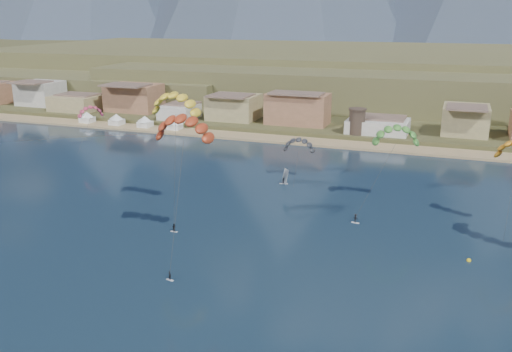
# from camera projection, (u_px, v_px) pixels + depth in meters

# --- Properties ---
(ground) EXTENTS (2400.00, 2400.00, 0.00)m
(ground) POSITION_uv_depth(u_px,v_px,m) (181.00, 299.00, 81.75)
(ground) COLOR black
(ground) RESTS_ON ground
(beach) EXTENTS (2200.00, 12.00, 0.90)m
(beach) POSITION_uv_depth(u_px,v_px,m) (336.00, 143.00, 177.02)
(beach) COLOR tan
(beach) RESTS_ON ground
(land) EXTENTS (2200.00, 900.00, 4.00)m
(land) POSITION_uv_depth(u_px,v_px,m) (428.00, 52.00, 585.42)
(land) COLOR brown
(land) RESTS_ON ground
(foothills) EXTENTS (940.00, 210.00, 18.00)m
(foothills) POSITION_uv_depth(u_px,v_px,m) (434.00, 77.00, 280.83)
(foothills) COLOR brown
(foothills) RESTS_ON ground
(town) EXTENTS (400.00, 24.00, 12.00)m
(town) POSITION_uv_depth(u_px,v_px,m) (239.00, 105.00, 202.46)
(town) COLOR silver
(town) RESTS_ON ground
(watchtower) EXTENTS (5.82, 5.82, 8.60)m
(watchtower) POSITION_uv_depth(u_px,v_px,m) (357.00, 121.00, 180.81)
(watchtower) COLOR #47382D
(watchtower) RESTS_ON ground
(beach_tents) EXTENTS (43.40, 6.40, 5.00)m
(beach_tents) POSITION_uv_depth(u_px,v_px,m) (130.00, 118.00, 201.31)
(beach_tents) COLOR white
(beach_tents) RESTS_ON ground
(kitesurfer_red) EXTENTS (11.14, 15.34, 26.38)m
(kitesurfer_red) POSITION_uv_depth(u_px,v_px,m) (183.00, 123.00, 93.05)
(kitesurfer_red) COLOR silver
(kitesurfer_red) RESTS_ON ground
(kitesurfer_yellow) EXTENTS (10.80, 10.97, 26.73)m
(kitesurfer_yellow) POSITION_uv_depth(u_px,v_px,m) (175.00, 100.00, 108.46)
(kitesurfer_yellow) COLOR silver
(kitesurfer_yellow) RESTS_ON ground
(kitesurfer_green) EXTENTS (11.75, 17.03, 21.02)m
(kitesurfer_green) POSITION_uv_depth(u_px,v_px,m) (396.00, 133.00, 116.55)
(kitesurfer_green) COLOR silver
(kitesurfer_green) RESTS_ON ground
(distant_kite_pink) EXTENTS (7.54, 8.15, 15.34)m
(distant_kite_pink) POSITION_uv_depth(u_px,v_px,m) (90.00, 109.00, 167.58)
(distant_kite_pink) COLOR #262626
(distant_kite_pink) RESTS_ON ground
(distant_kite_dark) EXTENTS (8.57, 5.95, 13.05)m
(distant_kite_dark) POSITION_uv_depth(u_px,v_px,m) (299.00, 142.00, 137.48)
(distant_kite_dark) COLOR #262626
(distant_kite_dark) RESTS_ON ground
(windsurfer) EXTENTS (2.14, 2.34, 3.72)m
(windsurfer) POSITION_uv_depth(u_px,v_px,m) (284.00, 179.00, 135.95)
(windsurfer) COLOR silver
(windsurfer) RESTS_ON ground
(buoy) EXTENTS (0.77, 0.77, 0.77)m
(buoy) POSITION_uv_depth(u_px,v_px,m) (469.00, 260.00, 93.99)
(buoy) COLOR yellow
(buoy) RESTS_ON ground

